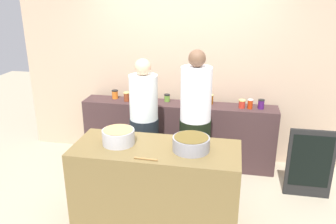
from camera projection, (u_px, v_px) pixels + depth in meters
ground at (162, 206)px, 4.08m from camera, size 12.00×12.00×0.00m
storefront_wall at (183, 57)px, 4.91m from camera, size 4.80×0.12×3.00m
display_shelf at (178, 134)px, 4.94m from camera, size 2.70×0.36×0.91m
prep_table at (156, 186)px, 3.65m from camera, size 1.70×0.70×0.90m
preserve_jar_0 at (115, 94)px, 4.99m from camera, size 0.09×0.09×0.12m
preserve_jar_1 at (127, 97)px, 4.87m from camera, size 0.08×0.08×0.13m
preserve_jar_2 at (134, 97)px, 4.89m from camera, size 0.08×0.08×0.12m
preserve_jar_3 at (143, 95)px, 4.90m from camera, size 0.09×0.09×0.15m
preserve_jar_4 at (167, 98)px, 4.86m from camera, size 0.08×0.08×0.10m
preserve_jar_5 at (211, 99)px, 4.75m from camera, size 0.08×0.08×0.13m
preserve_jar_6 at (242, 104)px, 4.60m from camera, size 0.09×0.09×0.11m
preserve_jar_7 at (250, 104)px, 4.56m from camera, size 0.07×0.07×0.13m
preserve_jar_8 at (261, 104)px, 4.56m from camera, size 0.09×0.09×0.13m
cooking_pot_left at (118, 137)px, 3.56m from camera, size 0.33×0.33×0.16m
cooking_pot_center at (191, 144)px, 3.41m from camera, size 0.37×0.37×0.14m
wooden_spoon at (146, 159)px, 3.24m from camera, size 0.23×0.03×0.02m
cook_with_tongs at (144, 130)px, 4.34m from camera, size 0.36×0.36×1.64m
cook_in_cap at (195, 134)px, 4.02m from camera, size 0.36×0.36×1.80m
chalkboard_sign at (310, 164)px, 4.13m from camera, size 0.54×0.05×0.87m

